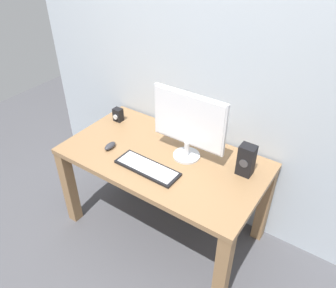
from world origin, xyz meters
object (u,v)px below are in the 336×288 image
monitor (189,123)px  audio_controller (118,115)px  desk (163,170)px  speaker_right (246,160)px  mouse (110,146)px  keyboard_primary (147,168)px

monitor → audio_controller: size_ratio=4.92×
desk → speaker_right: size_ratio=6.59×
desk → audio_controller: (-0.57, 0.18, 0.18)m
speaker_right → audio_controller: speaker_right is taller
speaker_right → mouse: bearing=-162.5°
desk → monitor: 0.42m
monitor → keyboard_primary: monitor is taller
keyboard_primary → audio_controller: (-0.56, 0.35, 0.04)m
keyboard_primary → audio_controller: 0.66m
mouse → keyboard_primary: bearing=-8.9°
desk → keyboard_primary: 0.22m
mouse → speaker_right: bearing=14.2°
monitor → speaker_right: 0.43m
keyboard_primary → audio_controller: audio_controller is taller
keyboard_primary → mouse: size_ratio=4.30×
mouse → audio_controller: (-0.20, 0.32, 0.03)m
keyboard_primary → speaker_right: size_ratio=2.10×
speaker_right → desk: bearing=-164.4°
mouse → audio_controller: size_ratio=0.98×
desk → mouse: mouse is taller
desk → audio_controller: size_ratio=13.20×
audio_controller → mouse: bearing=-57.6°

